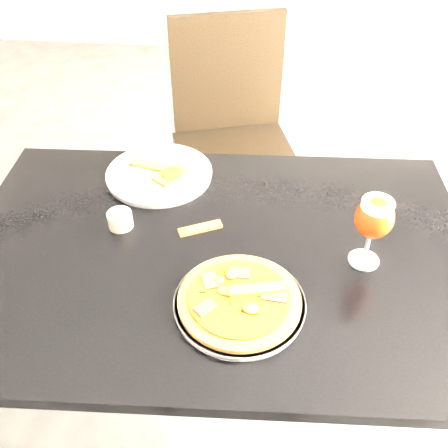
# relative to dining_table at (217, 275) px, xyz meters

# --- Properties ---
(ground) EXTENTS (6.00, 6.00, 0.00)m
(ground) POSITION_rel_dining_table_xyz_m (0.16, 0.08, -0.66)
(ground) COLOR #49494B
(ground) RESTS_ON ground
(dining_table) EXTENTS (1.24, 0.86, 0.75)m
(dining_table) POSITION_rel_dining_table_xyz_m (0.00, 0.00, 0.00)
(dining_table) COLOR black
(dining_table) RESTS_ON ground
(chair_far) EXTENTS (0.56, 0.56, 0.97)m
(chair_far) POSITION_rel_dining_table_xyz_m (-0.03, 0.83, -0.13)
(chair_far) COLOR black
(chair_far) RESTS_ON ground
(plate_main) EXTENTS (0.31, 0.31, 0.01)m
(plate_main) POSITION_rel_dining_table_xyz_m (0.07, -0.17, 0.10)
(plate_main) COLOR silver
(plate_main) RESTS_ON dining_table
(pizza) EXTENTS (0.25, 0.25, 0.03)m
(pizza) POSITION_rel_dining_table_xyz_m (0.07, -0.17, 0.11)
(pizza) COLOR #995025
(pizza) RESTS_ON plate_main
(plate_second) EXTENTS (0.37, 0.37, 0.02)m
(plate_second) POSITION_rel_dining_table_xyz_m (-0.19, 0.27, 0.10)
(plate_second) COLOR silver
(plate_second) RESTS_ON dining_table
(crust_scraps) EXTENTS (0.18, 0.12, 0.01)m
(crust_scraps) POSITION_rel_dining_table_xyz_m (-0.17, 0.26, 0.11)
(crust_scraps) COLOR #995025
(crust_scraps) RESTS_ON plate_second
(loose_crust) EXTENTS (0.11, 0.07, 0.01)m
(loose_crust) POSITION_rel_dining_table_xyz_m (-0.05, 0.06, 0.09)
(loose_crust) COLOR #995025
(loose_crust) RESTS_ON dining_table
(sauce_cup) EXTENTS (0.06, 0.06, 0.04)m
(sauce_cup) POSITION_rel_dining_table_xyz_m (-0.24, 0.06, 0.11)
(sauce_cup) COLOR silver
(sauce_cup) RESTS_ON dining_table
(beer_glass) EXTENTS (0.08, 0.08, 0.18)m
(beer_glass) POSITION_rel_dining_table_xyz_m (0.33, -0.01, 0.22)
(beer_glass) COLOR silver
(beer_glass) RESTS_ON dining_table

